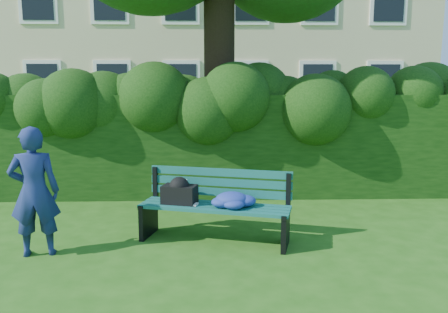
{
  "coord_description": "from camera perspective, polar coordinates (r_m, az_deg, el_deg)",
  "views": [
    {
      "loc": [
        -0.19,
        -5.58,
        1.97
      ],
      "look_at": [
        0.0,
        0.6,
        0.95
      ],
      "focal_mm": 35.0,
      "sensor_mm": 36.0,
      "label": 1
    }
  ],
  "objects": [
    {
      "name": "ground",
      "position": [
        5.92,
        0.18,
        -10.06
      ],
      "size": [
        80.0,
        80.0,
        0.0
      ],
      "primitive_type": "plane",
      "color": "#225512",
      "rests_on": "ground"
    },
    {
      "name": "hedge",
      "position": [
        7.86,
        -0.36,
        1.55
      ],
      "size": [
        10.0,
        1.0,
        1.8
      ],
      "color": "black",
      "rests_on": "ground"
    },
    {
      "name": "park_bench",
      "position": [
        5.56,
        -1.44,
        -5.96
      ],
      "size": [
        1.97,
        1.04,
        0.89
      ],
      "rotation": [
        0.0,
        0.0,
        -0.27
      ],
      "color": "#115545",
      "rests_on": "ground"
    },
    {
      "name": "man_reading",
      "position": [
        5.48,
        -23.54,
        -4.24
      ],
      "size": [
        0.62,
        0.47,
        1.51
      ],
      "primitive_type": "imported",
      "rotation": [
        0.0,
        0.0,
        3.35
      ],
      "color": "navy",
      "rests_on": "ground"
    }
  ]
}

